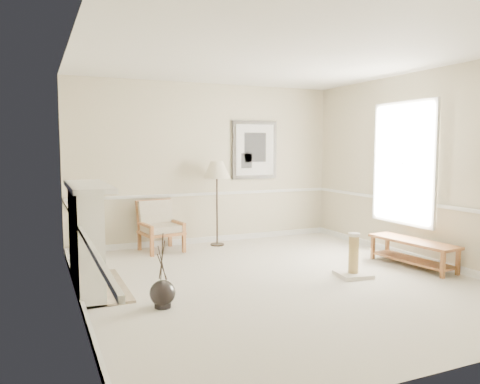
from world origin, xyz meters
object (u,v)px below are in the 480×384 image
object	(u,v)px
scratching_post	(353,263)
floor_lamp	(217,172)
floor_vase	(163,294)
bench	(413,249)
armchair	(159,224)

from	to	relation	value
scratching_post	floor_lamp	bearing A→B (deg)	109.89
floor_vase	bench	xyz separation A→B (m)	(3.81, 0.25, 0.11)
armchair	floor_lamp	world-z (taller)	floor_lamp
floor_lamp	bench	distance (m)	3.47
armchair	bench	distance (m)	4.07
bench	floor_vase	bearing A→B (deg)	-176.26
floor_lamp	armchair	bearing A→B (deg)	178.97
armchair	bench	xyz separation A→B (m)	(3.14, -2.58, -0.20)
bench	scratching_post	distance (m)	1.14
floor_vase	floor_lamp	bearing A→B (deg)	58.50
floor_vase	floor_lamp	size ratio (longest dim) A/B	0.55
floor_vase	bench	world-z (taller)	floor_vase
floor_vase	armchair	distance (m)	2.93
scratching_post	armchair	bearing A→B (deg)	126.99
armchair	scratching_post	size ratio (longest dim) A/B	1.43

